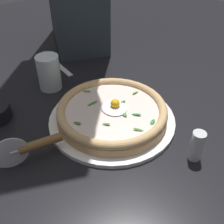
% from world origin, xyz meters
% --- Properties ---
extents(ground_plane, '(2.40, 2.40, 0.03)m').
position_xyz_m(ground_plane, '(0.00, 0.00, -0.01)').
color(ground_plane, black).
rests_on(ground_plane, ground).
extents(pizza_plate, '(0.35, 0.35, 0.01)m').
position_xyz_m(pizza_plate, '(-0.04, -0.03, 0.01)').
color(pizza_plate, white).
rests_on(pizza_plate, ground).
extents(pizza, '(0.31, 0.31, 0.06)m').
position_xyz_m(pizza, '(-0.04, -0.03, 0.03)').
color(pizza, tan).
rests_on(pizza, pizza_plate).
extents(pizza_cutter, '(0.03, 0.17, 0.09)m').
position_xyz_m(pizza_cutter, '(-0.06, 0.21, 0.04)').
color(pizza_cutter, silver).
rests_on(pizza_cutter, ground).
extents(table_knife, '(0.23, 0.03, 0.01)m').
position_xyz_m(table_knife, '(0.39, -0.04, 0.00)').
color(table_knife, silver).
rests_on(table_knife, ground).
extents(drinking_glass, '(0.07, 0.07, 0.11)m').
position_xyz_m(drinking_glass, '(0.22, 0.04, 0.05)').
color(drinking_glass, silver).
rests_on(drinking_glass, ground).
extents(pepper_shaker, '(0.03, 0.03, 0.08)m').
position_xyz_m(pepper_shaker, '(-0.27, -0.12, 0.04)').
color(pepper_shaker, silver).
rests_on(pepper_shaker, ground).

